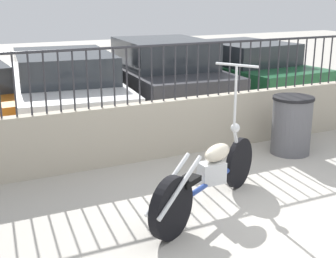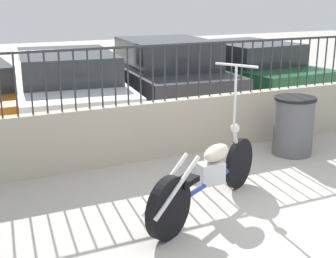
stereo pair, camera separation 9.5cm
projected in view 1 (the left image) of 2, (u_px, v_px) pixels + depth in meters
name	position (u px, v px, depth m)	size (l,w,h in m)	color
ground_plane	(277.00, 214.00, 5.06)	(40.00, 40.00, 0.00)	#ADA89E
low_wall	(181.00, 126.00, 6.90)	(8.82, 0.18, 0.83)	#B2A893
fence_railing	(181.00, 62.00, 6.63)	(8.82, 0.04, 0.80)	#2D2D33
motorcycle_blue	(205.00, 178.00, 5.00)	(1.92, 1.18, 1.55)	black
trash_bin	(291.00, 125.00, 6.90)	(0.60, 0.60, 0.86)	#56565B
car_white	(64.00, 87.00, 8.49)	(2.27, 4.74, 1.32)	black
car_dark_grey	(161.00, 75.00, 9.43)	(2.07, 4.22, 1.44)	black
car_green	(239.00, 70.00, 10.52)	(2.07, 4.23, 1.29)	black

